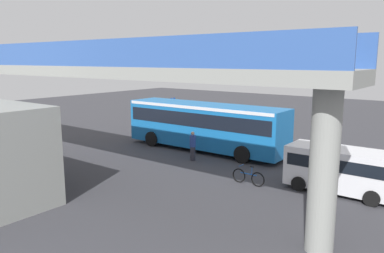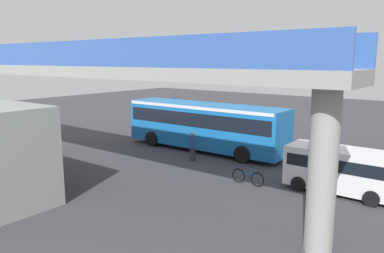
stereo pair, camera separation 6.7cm
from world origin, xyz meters
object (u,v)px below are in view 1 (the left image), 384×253
object	(u,v)px
city_bus	(204,123)
traffic_sign	(173,108)
pedestrian	(193,146)
parked_van	(341,167)
bicycle_blue	(248,177)

from	to	relation	value
city_bus	traffic_sign	bearing A→B (deg)	-34.53
city_bus	pedestrian	size ratio (longest dim) A/B	6.44
city_bus	pedestrian	world-z (taller)	city_bus
parked_van	pedestrian	distance (m)	8.81
bicycle_blue	traffic_sign	xyz separation A→B (m)	(12.49, -9.09, 1.52)
city_bus	traffic_sign	xyz separation A→B (m)	(6.60, -4.54, 0.01)
pedestrian	city_bus	bearing A→B (deg)	-69.31
city_bus	bicycle_blue	distance (m)	7.59
city_bus	pedestrian	xyz separation A→B (m)	(-0.99, 2.61, -1.00)
pedestrian	bicycle_blue	bearing A→B (deg)	158.39
pedestrian	traffic_sign	bearing A→B (deg)	-43.32
city_bus	pedestrian	distance (m)	2.96
bicycle_blue	pedestrian	world-z (taller)	pedestrian
city_bus	bicycle_blue	bearing A→B (deg)	142.28
parked_van	traffic_sign	bearing A→B (deg)	-24.48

